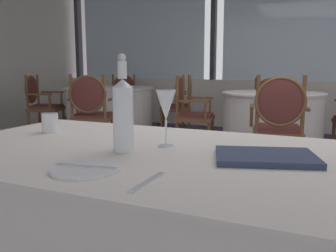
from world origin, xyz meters
name	(u,v)px	position (x,y,z in m)	size (l,w,h in m)	color
ground_plane	(257,206)	(0.00, 0.00, 0.00)	(12.61, 12.61, 0.00)	#47384C
window_wall_far	(300,61)	(0.00, 3.64, 1.17)	(9.51, 0.14, 2.94)	silver
foreground_table	(137,246)	(-0.19, -1.57, 0.38)	(1.56, 0.97, 0.77)	white
side_plate	(86,168)	(-0.18, -1.88, 0.77)	(0.20, 0.20, 0.01)	white
butter_knife	(86,167)	(-0.18, -1.88, 0.78)	(0.19, 0.02, 0.00)	silver
dinner_fork	(148,182)	(0.03, -1.91, 0.77)	(0.18, 0.02, 0.00)	silver
water_bottle	(123,113)	(-0.21, -1.63, 0.90)	(0.07, 0.07, 0.34)	white
wine_glass	(166,106)	(-0.10, -1.50, 0.92)	(0.08, 0.08, 0.21)	white
water_tumbler	(50,123)	(-0.71, -1.44, 0.81)	(0.07, 0.07, 0.09)	white
menu_book	(265,157)	(0.27, -1.55, 0.78)	(0.31, 0.22, 0.02)	#2D3856
background_table_0	(272,123)	(-0.16, 1.82, 0.38)	(1.23, 1.23, 0.77)	white
dining_chair_0_1	(269,103)	(-0.35, 2.84, 0.53)	(0.60, 0.54, 0.91)	brown
dining_chair_0_2	(188,107)	(-1.19, 1.62, 0.55)	(0.54, 0.60, 0.97)	brown
dining_chair_0_3	(278,120)	(0.04, 0.78, 0.58)	(0.60, 0.54, 1.00)	brown
background_table_2	(110,112)	(-2.61, 1.96, 0.38)	(1.34, 1.34, 0.77)	white
dining_chair_2_0	(181,101)	(-1.58, 2.34, 0.56)	(0.59, 0.63, 0.95)	brown
dining_chair_2_1	(123,96)	(-3.00, 2.98, 0.55)	(0.63, 0.59, 0.94)	brown
dining_chair_2_2	(40,101)	(-3.64, 1.56, 0.56)	(0.59, 0.63, 0.96)	brown
dining_chair_2_3	(91,108)	(-2.22, 0.92, 0.57)	(0.63, 0.59, 0.99)	brown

